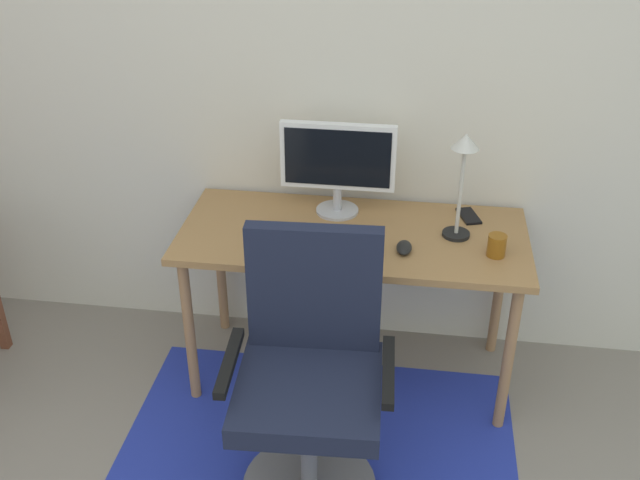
% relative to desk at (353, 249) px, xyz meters
% --- Properties ---
extents(wall_back, '(6.00, 0.10, 2.60)m').
position_rel_desk_xyz_m(wall_back, '(0.10, 0.38, 0.65)').
color(wall_back, beige).
rests_on(wall_back, ground).
extents(area_rug, '(1.55, 1.33, 0.01)m').
position_rel_desk_xyz_m(area_rug, '(-0.08, -0.61, -0.64)').
color(area_rug, '#2333A0').
rests_on(area_rug, ground).
extents(desk, '(1.41, 0.62, 0.72)m').
position_rel_desk_xyz_m(desk, '(0.00, 0.00, 0.00)').
color(desk, '#9B7042').
rests_on(desk, ground).
extents(monitor, '(0.47, 0.18, 0.40)m').
position_rel_desk_xyz_m(monitor, '(-0.09, 0.17, 0.31)').
color(monitor, '#B2B2B7').
rests_on(monitor, desk).
extents(keyboard, '(0.43, 0.13, 0.02)m').
position_rel_desk_xyz_m(keyboard, '(-0.10, -0.16, 0.09)').
color(keyboard, black).
rests_on(keyboard, desk).
extents(computer_mouse, '(0.06, 0.10, 0.03)m').
position_rel_desk_xyz_m(computer_mouse, '(0.21, -0.12, 0.09)').
color(computer_mouse, black).
rests_on(computer_mouse, desk).
extents(coffee_cup, '(0.07, 0.07, 0.09)m').
position_rel_desk_xyz_m(coffee_cup, '(0.56, -0.10, 0.12)').
color(coffee_cup, brown).
rests_on(coffee_cup, desk).
extents(cell_phone, '(0.11, 0.15, 0.01)m').
position_rel_desk_xyz_m(cell_phone, '(0.47, 0.20, 0.08)').
color(cell_phone, black).
rests_on(cell_phone, desk).
extents(desk_lamp, '(0.11, 0.11, 0.44)m').
position_rel_desk_xyz_m(desk_lamp, '(0.41, 0.03, 0.39)').
color(desk_lamp, black).
rests_on(desk_lamp, desk).
extents(office_chair, '(0.59, 0.51, 1.01)m').
position_rel_desk_xyz_m(office_chair, '(-0.08, -0.65, -0.20)').
color(office_chair, slate).
rests_on(office_chair, ground).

